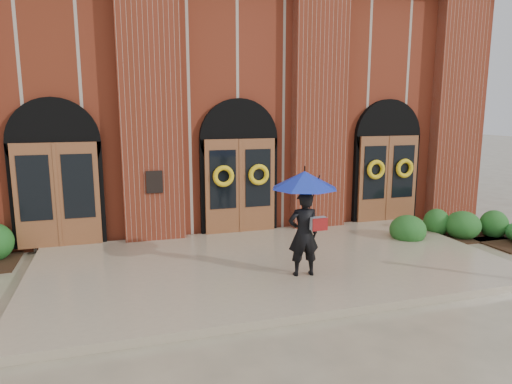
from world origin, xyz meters
name	(u,v)px	position (x,y,z in m)	size (l,w,h in m)	color
ground	(273,270)	(0.00, 0.00, 0.00)	(90.00, 90.00, 0.00)	gray
landing	(271,264)	(0.00, 0.15, 0.07)	(10.00, 5.30, 0.15)	tan
church_building	(199,107)	(0.00, 8.78, 3.50)	(16.20, 12.53, 7.00)	maroon
man_with_umbrella	(304,203)	(0.34, -0.83, 1.62)	(1.43, 1.43, 2.09)	black
hedge_wall_right	(446,226)	(5.20, 0.94, 0.35)	(2.74, 1.10, 0.70)	#20541D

